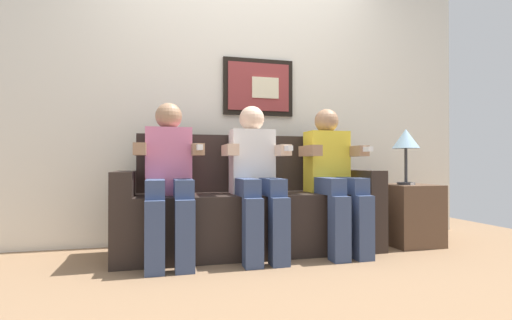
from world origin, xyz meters
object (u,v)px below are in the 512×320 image
Objects in this scene: person_on_left at (169,174)px; side_table_right at (410,215)px; person_in_middle at (256,173)px; person_on_right at (333,172)px; table_lamp at (406,141)px; couch at (250,211)px; spare_remote_on_table at (407,183)px.

side_table_right is at bearing 1.79° from person_on_left.
person_in_middle and person_on_right have the same top height.
side_table_right is 0.61m from table_lamp.
person_on_left reaches higher than couch.
person_in_middle is at bearing -177.70° from table_lamp.
person_in_middle is at bearing 180.00° from person_on_right.
person_on_right is 8.54× the size of spare_remote_on_table.
person_on_left is 1.00× the size of person_in_middle.
person_on_right is at bearing -175.62° from table_lamp.
couch is at bearing 175.46° from side_table_right.
side_table_right is (1.34, -0.11, -0.06)m from couch.
person_on_left is 1.99m from side_table_right.
person_in_middle reaches higher than spare_remote_on_table.
table_lamp reaches higher than spare_remote_on_table.
person_on_left is at bearing -178.21° from side_table_right.
person_on_right is (0.62, 0.00, 0.00)m from person_in_middle.
person_on_left is 2.41× the size of table_lamp.
table_lamp is at bearing 1.56° from person_on_left.
person_on_left is (-0.61, -0.17, 0.29)m from couch.
couch is 15.20× the size of spare_remote_on_table.
spare_remote_on_table is at bearing -39.09° from table_lamp.
table_lamp reaches higher than couch.
spare_remote_on_table is (0.69, 0.04, -0.10)m from person_on_right.
couch is 3.95× the size of side_table_right.
person_on_left is at bearing -164.79° from couch.
side_table_right is (1.34, 0.06, -0.36)m from person_in_middle.
person_in_middle is 2.22× the size of side_table_right.
person_on_left and person_in_middle have the same top height.
person_on_right reaches higher than couch.
person_on_right is at bearing 0.00° from person_in_middle.
side_table_right is 0.26m from spare_remote_on_table.
person_in_middle is (0.62, 0.00, 0.00)m from person_on_left.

